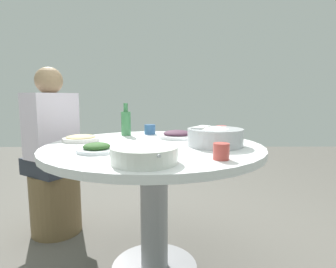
{
  "coord_description": "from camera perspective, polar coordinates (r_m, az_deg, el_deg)",
  "views": [
    {
      "loc": [
        -0.07,
        1.5,
        1.01
      ],
      "look_at": [
        -0.08,
        0.11,
        0.82
      ],
      "focal_mm": 29.71,
      "sensor_mm": 36.0,
      "label": 1
    }
  ],
  "objects": [
    {
      "name": "round_dining_table",
      "position": [
        1.56,
        -2.91,
        -8.23
      ],
      "size": [
        1.18,
        1.18,
        0.74
      ],
      "color": "#99999E",
      "rests_on": "ground"
    },
    {
      "name": "stool_for_diner_left",
      "position": [
        2.28,
        -22.03,
        -12.87
      ],
      "size": [
        0.36,
        0.36,
        0.45
      ],
      "primitive_type": "cylinder",
      "color": "brown",
      "rests_on": "ground"
    },
    {
      "name": "rice_bowl",
      "position": [
        1.5,
        9.64,
        -0.59
      ],
      "size": [
        0.3,
        0.3,
        0.1
      ],
      "color": "#B2B5BA",
      "rests_on": "round_dining_table"
    },
    {
      "name": "dish_eggplant",
      "position": [
        1.77,
        1.94,
        -0.18
      ],
      "size": [
        0.25,
        0.25,
        0.05
      ],
      "color": "white",
      "rests_on": "round_dining_table"
    },
    {
      "name": "dish_noodles",
      "position": [
        1.72,
        -17.45,
        -0.85
      ],
      "size": [
        0.21,
        0.21,
        0.04
      ],
      "color": "white",
      "rests_on": "round_dining_table"
    },
    {
      "name": "tea_cup_far",
      "position": [
        1.95,
        -3.74,
        0.94
      ],
      "size": [
        0.08,
        0.08,
        0.07
      ],
      "primitive_type": "cylinder",
      "color": "#315B8E",
      "rests_on": "round_dining_table"
    },
    {
      "name": "tea_cup_side",
      "position": [
        1.87,
        10.87,
        0.58
      ],
      "size": [
        0.07,
        0.07,
        0.07
      ],
      "primitive_type": "cylinder",
      "color": "#C94547",
      "rests_on": "round_dining_table"
    },
    {
      "name": "diner_left",
      "position": [
        2.16,
        -22.76,
        0.81
      ],
      "size": [
        0.46,
        0.45,
        0.76
      ],
      "color": "#2D333D",
      "rests_on": "stool_for_diner_left"
    },
    {
      "name": "soup_bowl",
      "position": [
        1.11,
        -4.89,
        -4.36
      ],
      "size": [
        0.27,
        0.27,
        0.07
      ],
      "color": "silver",
      "rests_on": "round_dining_table"
    },
    {
      "name": "dish_greens",
      "position": [
        1.37,
        -14.4,
        -2.87
      ],
      "size": [
        0.19,
        0.19,
        0.05
      ],
      "color": "white",
      "rests_on": "round_dining_table"
    },
    {
      "name": "tea_cup_near",
      "position": [
        1.19,
        10.86,
        -3.52
      ],
      "size": [
        0.07,
        0.07,
        0.07
      ],
      "primitive_type": "cylinder",
      "color": "#BD463F",
      "rests_on": "round_dining_table"
    },
    {
      "name": "green_bottle",
      "position": [
        1.9,
        -8.62,
        2.36
      ],
      "size": [
        0.06,
        0.06,
        0.22
      ],
      "color": "#3E804C",
      "rests_on": "round_dining_table"
    }
  ]
}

